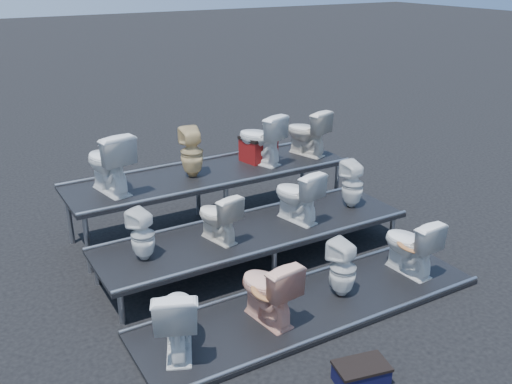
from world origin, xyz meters
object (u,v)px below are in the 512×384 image
toilet_1 (268,289)px  toilet_5 (218,217)px  toilet_4 (143,235)px  red_crate (259,149)px  toilet_0 (177,317)px  toilet_10 (260,138)px  toilet_3 (410,245)px  toilet_11 (307,132)px  toilet_7 (353,184)px  step_stool (361,375)px  toilet_9 (192,152)px  toilet_6 (297,195)px  toilet_8 (108,162)px  toilet_2 (343,268)px

toilet_1 → toilet_5: size_ratio=1.20×
toilet_4 → red_crate: (2.41, 1.43, 0.26)m
toilet_0 → toilet_10: (2.50, 2.60, 0.80)m
toilet_3 → toilet_11: bearing=-98.4°
toilet_7 → toilet_11: (0.10, 1.30, 0.43)m
toilet_7 → toilet_5: bearing=-0.3°
toilet_11 → step_stool: toilet_11 is taller
toilet_0 → toilet_11: toilet_11 is taller
toilet_1 → toilet_9: bearing=-104.2°
toilet_4 → toilet_6: bearing=156.6°
toilet_11 → step_stool: bearing=45.9°
toilet_9 → toilet_11: (1.99, 0.00, 0.01)m
toilet_0 → toilet_5: 1.75m
toilet_10 → step_stool: 4.20m
toilet_5 → step_stool: 2.66m
toilet_3 → toilet_5: bearing=-36.3°
toilet_0 → toilet_6: bearing=-127.1°
toilet_4 → toilet_8: bearing=-114.9°
toilet_3 → toilet_7: 1.35m
toilet_3 → toilet_4: bearing=-27.0°
toilet_9 → toilet_10: (1.13, 0.00, 0.03)m
toilet_8 → toilet_11: size_ratio=1.14×
toilet_10 → toilet_0: bearing=26.2°
toilet_1 → step_stool: bearing=95.0°
toilet_0 → toilet_9: 3.04m
toilet_3 → toilet_5: toilet_5 is taller
toilet_1 → toilet_5: (0.06, 1.30, 0.33)m
toilet_11 → red_crate: size_ratio=1.52×
red_crate → step_stool: (-1.22, -3.99, -0.95)m
toilet_1 → toilet_9: (0.31, 2.60, 0.77)m
toilet_7 → red_crate: size_ratio=1.39×
toilet_5 → toilet_10: toilet_10 is taller
toilet_8 → toilet_11: (3.19, 0.00, -0.05)m
toilet_1 → toilet_0: bearing=-7.3°
toilet_1 → toilet_11: bearing=-138.9°
toilet_3 → toilet_5: size_ratio=1.19×
toilet_2 → toilet_4: bearing=-47.3°
toilet_8 → toilet_3: bearing=128.3°
toilet_0 → toilet_11: size_ratio=1.07×
toilet_3 → toilet_4: size_ratio=1.22×
toilet_1 → toilet_9: toilet_9 is taller
toilet_1 → toilet_11: 3.56m
toilet_5 → toilet_10: (1.38, 1.30, 0.47)m
toilet_9 → step_stool: bearing=97.0°
toilet_4 → toilet_5: size_ratio=0.97×
toilet_7 → toilet_10: toilet_10 is taller
toilet_8 → toilet_10: bearing=169.4°
toilet_4 → red_crate: size_ratio=1.29×
toilet_2 → toilet_7: (1.17, 1.30, 0.39)m
toilet_7 → red_crate: (-0.71, 1.43, 0.24)m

